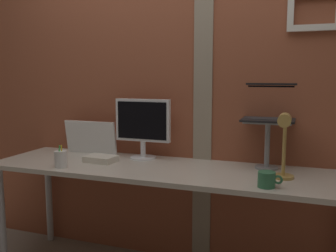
{
  "coord_description": "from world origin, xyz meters",
  "views": [
    {
      "loc": [
        0.85,
        -2.12,
        1.33
      ],
      "look_at": [
        0.04,
        0.14,
        1.0
      ],
      "focal_mm": 40.12,
      "sensor_mm": 36.0,
      "label": 1
    }
  ],
  "objects": [
    {
      "name": "laptop_stand",
      "position": [
        0.66,
        0.23,
        0.95
      ],
      "size": [
        0.28,
        0.22,
        0.3
      ],
      "color": "gray",
      "rests_on": "desk"
    },
    {
      "name": "paper_clutter_stack",
      "position": [
        -0.4,
        0.04,
        0.77
      ],
      "size": [
        0.21,
        0.16,
        0.04
      ],
      "primitive_type": "cube",
      "rotation": [
        0.0,
        0.0,
        -0.08
      ],
      "color": "silver",
      "rests_on": "desk"
    },
    {
      "name": "desk_lamp",
      "position": [
        0.77,
        -0.02,
        0.98
      ],
      "size": [
        0.12,
        0.2,
        0.37
      ],
      "color": "tan",
      "rests_on": "desk"
    },
    {
      "name": "desk",
      "position": [
        0.04,
        0.04,
        0.68
      ],
      "size": [
        2.26,
        0.62,
        0.75
      ],
      "color": "beige",
      "rests_on": "ground_plane"
    },
    {
      "name": "whiteboard_panel",
      "position": [
        -0.6,
        0.25,
        0.87
      ],
      "size": [
        0.41,
        0.05,
        0.24
      ],
      "primitive_type": "cube",
      "rotation": [
        0.15,
        0.0,
        0.0
      ],
      "color": "white",
      "rests_on": "desk"
    },
    {
      "name": "brick_wall_back",
      "position": [
        0.0,
        0.41,
        1.19
      ],
      "size": [
        3.33,
        0.16,
        2.37
      ],
      "color": "brown",
      "rests_on": "ground_plane"
    },
    {
      "name": "coffee_mug",
      "position": [
        0.7,
        -0.18,
        0.79
      ],
      "size": [
        0.13,
        0.09,
        0.08
      ],
      "color": "#33724C",
      "rests_on": "desk"
    },
    {
      "name": "laptop",
      "position": [
        0.66,
        0.3,
        1.11
      ],
      "size": [
        0.31,
        0.31,
        0.23
      ],
      "color": "black",
      "rests_on": "laptop_stand"
    },
    {
      "name": "monitor",
      "position": [
        -0.17,
        0.23,
        0.99
      ],
      "size": [
        0.39,
        0.18,
        0.41
      ],
      "color": "white",
      "rests_on": "desk"
    },
    {
      "name": "pen_cup",
      "position": [
        -0.56,
        -0.18,
        0.8
      ],
      "size": [
        0.08,
        0.08,
        0.14
      ],
      "color": "white",
      "rests_on": "desk"
    }
  ]
}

